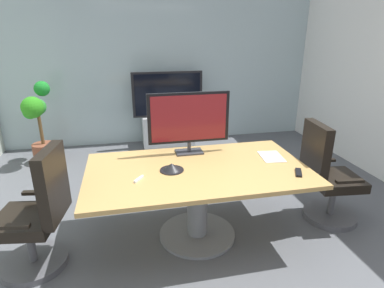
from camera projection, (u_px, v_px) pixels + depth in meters
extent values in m
plane|color=#515459|center=(202.00, 239.00, 3.13)|extent=(7.27, 7.27, 0.00)
cube|color=#9EB2B7|center=(160.00, 64.00, 5.53)|extent=(5.57, 0.10, 2.79)
cube|color=#B2894C|center=(198.00, 170.00, 2.95)|extent=(2.05, 1.16, 0.04)
cylinder|color=slate|center=(197.00, 205.00, 3.07)|extent=(0.20, 0.20, 0.70)
cylinder|color=slate|center=(197.00, 233.00, 3.19)|extent=(0.76, 0.76, 0.03)
cylinder|color=#4C4C51|center=(35.00, 262.00, 2.77)|extent=(0.56, 0.56, 0.06)
cylinder|color=#4C4C51|center=(31.00, 242.00, 2.70)|extent=(0.07, 0.07, 0.36)
cube|color=black|center=(26.00, 221.00, 2.62)|extent=(0.55, 0.55, 0.10)
cube|color=black|center=(53.00, 184.00, 2.53)|extent=(0.16, 0.46, 0.60)
cube|color=black|center=(38.00, 193.00, 2.83)|extent=(0.28, 0.09, 0.03)
cube|color=black|center=(10.00, 226.00, 2.34)|extent=(0.28, 0.09, 0.03)
cylinder|color=#4C4C51|center=(329.00, 215.00, 3.48)|extent=(0.56, 0.56, 0.06)
cylinder|color=#4C4C51|center=(332.00, 199.00, 3.40)|extent=(0.07, 0.07, 0.36)
cube|color=black|center=(335.00, 180.00, 3.33)|extent=(0.53, 0.53, 0.10)
cube|color=black|center=(315.00, 152.00, 3.19)|extent=(0.14, 0.46, 0.60)
cube|color=black|center=(350.00, 181.00, 3.04)|extent=(0.28, 0.08, 0.03)
cube|color=black|center=(323.00, 160.00, 3.53)|extent=(0.28, 0.08, 0.03)
cube|color=#333338|center=(189.00, 152.00, 3.31)|extent=(0.28, 0.18, 0.02)
cylinder|color=#333338|center=(189.00, 147.00, 3.29)|extent=(0.04, 0.04, 0.10)
cube|color=black|center=(189.00, 118.00, 3.19)|extent=(0.84, 0.04, 0.52)
cube|color=maroon|center=(189.00, 118.00, 3.17)|extent=(0.77, 0.01, 0.47)
cube|color=#B7BABC|center=(168.00, 130.00, 5.60)|extent=(0.90, 0.36, 0.55)
cube|color=black|center=(168.00, 94.00, 5.36)|extent=(1.20, 0.06, 0.76)
cube|color=black|center=(168.00, 94.00, 5.33)|extent=(1.12, 0.01, 0.69)
cylinder|color=brown|center=(45.00, 153.00, 4.92)|extent=(0.34, 0.34, 0.30)
cylinder|color=brown|center=(41.00, 130.00, 4.79)|extent=(0.05, 0.05, 0.44)
sphere|color=#1A8026|center=(42.00, 89.00, 4.62)|extent=(0.22, 0.22, 0.22)
sphere|color=#2E8E30|center=(38.00, 107.00, 4.83)|extent=(0.25, 0.25, 0.25)
sphere|color=green|center=(30.00, 112.00, 4.66)|extent=(0.20, 0.20, 0.20)
sphere|color=#2E8F1C|center=(32.00, 107.00, 4.52)|extent=(0.31, 0.31, 0.31)
cone|color=black|center=(172.00, 167.00, 2.88)|extent=(0.19, 0.19, 0.07)
cylinder|color=black|center=(172.00, 170.00, 2.89)|extent=(0.22, 0.22, 0.01)
cube|color=black|center=(299.00, 172.00, 2.83)|extent=(0.12, 0.17, 0.02)
cube|color=silver|center=(139.00, 179.00, 2.70)|extent=(0.09, 0.12, 0.02)
cube|color=white|center=(271.00, 157.00, 3.19)|extent=(0.24, 0.32, 0.01)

